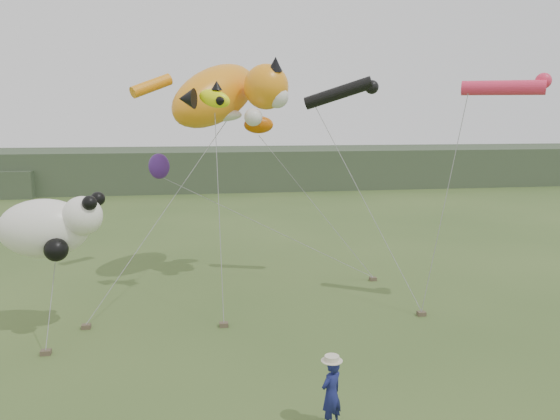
% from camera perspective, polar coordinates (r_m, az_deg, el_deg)
% --- Properties ---
extents(ground, '(120.00, 120.00, 0.00)m').
position_cam_1_polar(ground, '(15.87, 3.41, -17.65)').
color(ground, '#385123').
rests_on(ground, ground).
extents(headland, '(90.00, 13.00, 4.00)m').
position_cam_1_polar(headland, '(58.69, -9.15, 4.25)').
color(headland, '#2D3D28').
rests_on(headland, ground).
extents(festival_attendant, '(0.75, 0.70, 1.72)m').
position_cam_1_polar(festival_attendant, '(13.58, 5.38, -18.58)').
color(festival_attendant, navy).
rests_on(festival_attendant, ground).
extents(sandbag_anchors, '(13.23, 6.14, 0.16)m').
position_cam_1_polar(sandbag_anchors, '(20.43, -3.75, -11.01)').
color(sandbag_anchors, brown).
rests_on(sandbag_anchors, ground).
extents(cat_kite, '(6.70, 5.58, 3.93)m').
position_cam_1_polar(cat_kite, '(23.88, -5.66, 11.95)').
color(cat_kite, orange).
rests_on(cat_kite, ground).
extents(fish_kite, '(2.18, 1.41, 1.12)m').
position_cam_1_polar(fish_kite, '(21.02, -7.92, 11.52)').
color(fish_kite, '#F7FF0C').
rests_on(fish_kite, ground).
extents(tube_kites, '(7.83, 6.15, 1.37)m').
position_cam_1_polar(tube_kites, '(22.29, 14.06, 12.11)').
color(tube_kites, black).
rests_on(tube_kites, ground).
extents(panda_kite, '(3.44, 2.23, 2.14)m').
position_cam_1_polar(panda_kite, '(19.57, -22.88, -1.64)').
color(panda_kite, white).
rests_on(panda_kite, ground).
extents(misc_kites, '(5.55, 1.27, 2.70)m').
position_cam_1_polar(misc_kites, '(24.49, -6.61, 7.06)').
color(misc_kites, '#CB5B05').
rests_on(misc_kites, ground).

